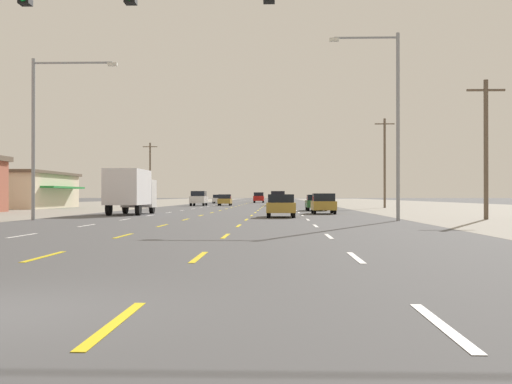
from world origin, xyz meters
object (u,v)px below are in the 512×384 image
Objects in this scene: hatchback_inner_left_farther at (225,200)px; streetlight_right_row_0 at (391,113)px; sedan_inner_right_nearest at (281,205)px; suv_inner_right_farthest at (278,198)px; hatchback_far_right_mid at (323,203)px; streetlight_left_row_0 at (43,124)px; hatchback_far_left_distant_a at (218,199)px; sedan_far_left_distant_c at (223,199)px; suv_center_turn_distant_b at (259,197)px; box_truck_far_left_near at (131,189)px; sedan_far_right_midfar at (316,202)px; suv_far_left_far at (199,198)px.

hatchback_inner_left_farther is 0.38× the size of streetlight_right_row_0.
suv_inner_right_farthest is (-0.14, 46.47, 0.27)m from sedan_inner_right_nearest.
hatchback_far_right_mid is 14.43m from streetlight_right_row_0.
streetlight_left_row_0 is 0.88× the size of streetlight_right_row_0.
hatchback_far_right_mid is 0.80× the size of suv_inner_right_farthest.
hatchback_inner_left_farther is at bearing 105.30° from hatchback_far_right_mid.
sedan_far_left_distant_c is at bearing 91.10° from hatchback_far_left_distant_a.
hatchback_far_right_mid is 0.80× the size of suv_center_turn_distant_b.
hatchback_inner_left_farther is 0.87× the size of sedan_far_left_distant_c.
hatchback_far_right_mid and hatchback_inner_left_farther have the same top height.
hatchback_far_right_mid is at bearing 101.95° from streetlight_right_row_0.
sedan_inner_right_nearest is 1.15× the size of hatchback_inner_left_farther.
suv_inner_right_farthest is (-3.40, 38.88, 0.24)m from hatchback_far_right_mid.
streetlight_left_row_0 reaches higher than suv_center_turn_distant_b.
sedan_inner_right_nearest is 1.15× the size of hatchback_far_left_distant_a.
hatchback_inner_left_farther reaches higher than sedan_inner_right_nearest.
box_truck_far_left_near is 1.47× the size of suv_inner_right_farthest.
hatchback_far_right_mid is at bearing 9.50° from box_truck_far_left_near.
suv_center_turn_distant_b is at bearing 84.67° from box_truck_far_left_near.
streetlight_right_row_0 reaches higher than sedan_far_right_midfar.
suv_inner_right_farthest is at bearing 90.17° from sedan_inner_right_nearest.
streetlight_right_row_0 is (16.90, -91.66, 5.16)m from sedan_far_left_distant_c.
hatchback_far_left_distant_a is (0.22, 26.08, -0.24)m from suv_far_left_far.
hatchback_far_right_mid is 79.73m from sedan_far_left_distant_c.
suv_far_left_far reaches higher than sedan_inner_right_nearest.
hatchback_far_right_mid is at bearing -85.01° from suv_inner_right_farthest.
hatchback_inner_left_farther is at bearing 83.40° from streetlight_left_row_0.
suv_center_turn_distant_b is (7.14, 76.64, -0.81)m from box_truck_far_left_near.
streetlight_right_row_0 is at bearing 0.00° from streetlight_left_row_0.
streetlight_left_row_0 is (-9.61, -87.47, 4.34)m from suv_center_turn_distant_b.
sedan_far_left_distant_c is at bearing 89.98° from box_truck_far_left_near.
sedan_far_right_midfar is at bearing -63.02° from suv_far_left_far.
sedan_far_right_midfar is at bearing -75.53° from hatchback_far_left_distant_a.
streetlight_right_row_0 is at bearing -83.29° from sedan_far_right_midfar.
streetlight_left_row_0 is 19.39m from streetlight_right_row_0.
hatchback_far_right_mid is 10.17m from sedan_far_right_midfar.
hatchback_far_right_mid is 40.13m from hatchback_inner_left_farther.
box_truck_far_left_near is 1.85× the size of hatchback_inner_left_farther.
sedan_far_right_midfar is at bearing 54.55° from streetlight_left_row_0.
sedan_far_left_distant_c is (-3.52, 39.76, -0.03)m from hatchback_inner_left_farther.
hatchback_far_right_mid is 0.87× the size of sedan_far_left_distant_c.
box_truck_far_left_near is at bearing 77.20° from streetlight_left_row_0.
sedan_far_left_distant_c is at bearing 100.19° from hatchback_far_right_mid.
sedan_inner_right_nearest is 0.92× the size of suv_inner_right_farthest.
sedan_far_left_distant_c is (0.02, 80.83, -1.08)m from box_truck_far_left_near.
hatchback_far_left_distant_a is at bearing 87.95° from streetlight_left_row_0.
sedan_far_right_midfar is 0.92× the size of suv_far_left_far.
box_truck_far_left_near is 11.66m from streetlight_left_row_0.
hatchback_far_left_distant_a is 0.38× the size of streetlight_right_row_0.
sedan_far_right_midfar is at bearing -83.74° from suv_center_turn_distant_b.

